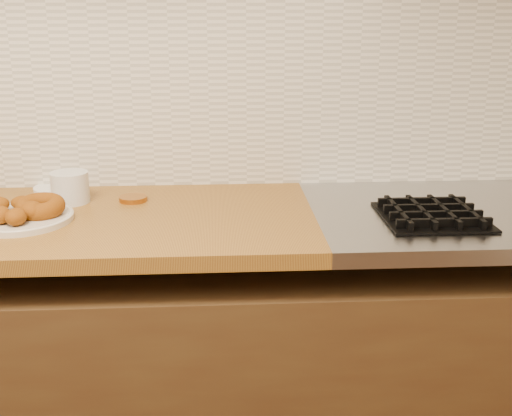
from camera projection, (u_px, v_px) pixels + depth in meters
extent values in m
cube|color=beige|center=(129.00, 33.00, 1.85)|extent=(4.00, 0.02, 2.70)
cube|color=#48331A|center=(135.00, 384.00, 1.84)|extent=(3.60, 0.60, 0.77)
cube|color=silver|center=(132.00, 86.00, 1.88)|extent=(3.60, 0.02, 0.60)
cube|color=black|center=(432.00, 217.00, 1.66)|extent=(0.26, 0.26, 0.01)
cube|color=black|center=(398.00, 212.00, 1.65)|extent=(0.01, 0.24, 0.02)
cube|color=black|center=(444.00, 223.00, 1.57)|extent=(0.24, 0.01, 0.02)
cube|color=black|center=(421.00, 212.00, 1.65)|extent=(0.01, 0.24, 0.02)
cube|color=black|center=(436.00, 215.00, 1.63)|extent=(0.24, 0.01, 0.02)
cube|color=black|center=(444.00, 211.00, 1.66)|extent=(0.01, 0.24, 0.02)
cube|color=black|center=(429.00, 208.00, 1.68)|extent=(0.24, 0.01, 0.02)
cube|color=black|center=(466.00, 211.00, 1.66)|extent=(0.01, 0.24, 0.02)
cube|color=black|center=(422.00, 202.00, 1.74)|extent=(0.24, 0.01, 0.02)
cylinder|color=beige|center=(21.00, 218.00, 1.64)|extent=(0.26, 0.26, 0.01)
torus|color=brown|center=(40.00, 206.00, 1.64)|extent=(0.14, 0.14, 0.06)
ellipsoid|color=brown|center=(0.00, 215.00, 1.57)|extent=(0.07, 0.07, 0.04)
ellipsoid|color=brown|center=(16.00, 217.00, 1.55)|extent=(0.06, 0.06, 0.04)
ellipsoid|color=brown|center=(22.00, 202.00, 1.69)|extent=(0.07, 0.07, 0.03)
ellipsoid|color=brown|center=(32.00, 210.00, 1.60)|extent=(0.08, 0.08, 0.05)
cylinder|color=silver|center=(70.00, 187.00, 1.78)|extent=(0.10, 0.10, 0.09)
cylinder|color=white|center=(59.00, 188.00, 1.92)|extent=(0.18, 0.18, 0.01)
cylinder|color=#AF6C23|center=(133.00, 199.00, 1.81)|extent=(0.10, 0.10, 0.01)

